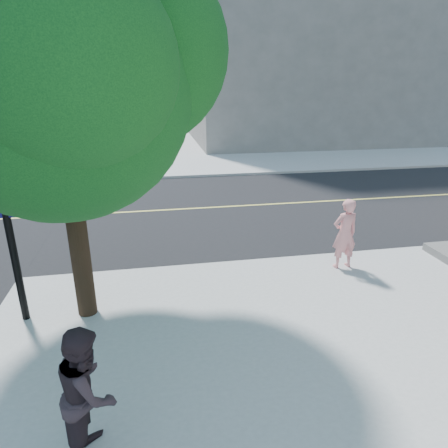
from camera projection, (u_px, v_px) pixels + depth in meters
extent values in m
plane|color=black|center=(68.00, 279.00, 8.61)|extent=(140.00, 140.00, 0.00)
cube|color=black|center=(94.00, 214.00, 12.77)|extent=(140.00, 9.00, 0.01)
cube|color=#ACACAC|center=(301.00, 135.00, 30.76)|extent=(29.00, 25.00, 0.12)
cube|color=slate|center=(312.00, 36.00, 28.90)|extent=(18.00, 16.00, 14.00)
imported|color=pink|center=(345.00, 234.00, 8.64)|extent=(0.61, 0.44, 1.58)
imported|color=#2D2126|center=(88.00, 392.00, 4.24)|extent=(0.61, 0.78, 1.60)
cylinder|color=black|center=(77.00, 227.00, 6.60)|extent=(0.33, 0.33, 3.30)
sphere|color=#14531A|center=(58.00, 87.00, 5.85)|extent=(4.03, 4.03, 4.03)
sphere|color=#14531A|center=(132.00, 50.00, 6.35)|extent=(3.11, 3.11, 3.11)
sphere|color=#14531A|center=(69.00, 65.00, 4.88)|extent=(2.75, 2.75, 2.75)
cylinder|color=black|center=(3.00, 200.00, 6.24)|extent=(0.12, 0.12, 4.34)
cube|color=white|center=(0.00, 168.00, 6.05)|extent=(0.57, 0.04, 0.21)
cube|color=navy|center=(6.00, 200.00, 6.23)|extent=(0.46, 0.04, 0.57)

